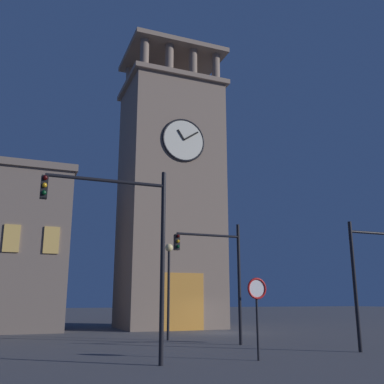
% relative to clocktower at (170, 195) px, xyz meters
% --- Properties ---
extents(ground_plane, '(200.00, 200.00, 0.00)m').
position_rel_clocktower_xyz_m(ground_plane, '(-1.61, 5.79, -10.46)').
color(ground_plane, '#4C4C51').
extents(clocktower, '(8.10, 6.74, 25.10)m').
position_rel_clocktower_xyz_m(clocktower, '(0.00, 0.00, 0.00)').
color(clocktower, gray).
rests_on(clocktower, ground_plane).
extents(traffic_signal_near, '(4.18, 0.41, 5.47)m').
position_rel_clocktower_xyz_m(traffic_signal_near, '(-3.68, 18.01, -6.77)').
color(traffic_signal_near, black).
rests_on(traffic_signal_near, ground_plane).
extents(traffic_signal_mid, '(3.50, 0.41, 5.84)m').
position_rel_clocktower_xyz_m(traffic_signal_mid, '(1.99, 13.51, -6.67)').
color(traffic_signal_mid, black).
rests_on(traffic_signal_mid, ground_plane).
extents(traffic_signal_far, '(4.27, 0.41, 6.60)m').
position_rel_clocktower_xyz_m(traffic_signal_far, '(7.85, 18.65, -6.09)').
color(traffic_signal_far, black).
rests_on(traffic_signal_far, ground_plane).
extents(street_lamp, '(0.44, 0.44, 5.17)m').
position_rel_clocktower_xyz_m(street_lamp, '(3.37, 9.86, -6.85)').
color(street_lamp, black).
rests_on(street_lamp, ground_plane).
extents(no_horn_sign, '(0.78, 0.14, 2.90)m').
position_rel_clocktower_xyz_m(no_horn_sign, '(2.97, 18.80, -8.19)').
color(no_horn_sign, black).
rests_on(no_horn_sign, ground_plane).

